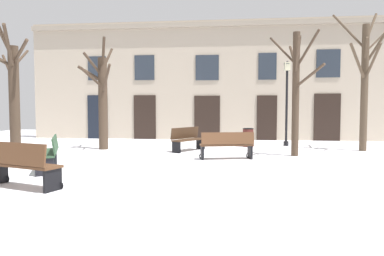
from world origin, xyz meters
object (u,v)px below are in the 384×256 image
object	(u,v)px
tree_near_facade	(365,79)
streetlamp	(287,94)
bench_back_to_back_right	(21,165)
tree_right_of_center	(102,99)
tree_foreground	(13,94)
tree_left_of_center	(296,88)
bench_facing_shops	(188,139)
litter_bin	(248,137)
bench_near_center_tree	(227,145)
bench_near_lamp	(49,152)

from	to	relation	value
tree_near_facade	streetlamp	bearing A→B (deg)	150.39
bench_back_to_back_right	tree_near_facade	bearing A→B (deg)	-123.15
tree_right_of_center	tree_foreground	bearing A→B (deg)	-116.01
tree_left_of_center	tree_near_facade	bearing A→B (deg)	31.69
bench_facing_shops	bench_back_to_back_right	size ratio (longest dim) A/B	0.86
tree_left_of_center	tree_foreground	size ratio (longest dim) A/B	0.99
tree_left_of_center	bench_back_to_back_right	xyz separation A→B (m)	(-6.51, -5.54, -1.85)
tree_foreground	tree_near_facade	distance (m)	12.40
tree_right_of_center	tree_foreground	distance (m)	3.66
litter_bin	bench_near_center_tree	bearing A→B (deg)	-102.97
tree_near_facade	bench_back_to_back_right	distance (m)	12.11
tree_foreground	bench_facing_shops	size ratio (longest dim) A/B	2.72
tree_near_facade	tree_left_of_center	bearing A→B (deg)	-148.31
bench_back_to_back_right	bench_near_center_tree	bearing A→B (deg)	-113.84
tree_near_facade	bench_near_center_tree	xyz separation A→B (m)	(-5.21, -2.80, -2.30)
streetlamp	bench_facing_shops	world-z (taller)	streetlamp
tree_foreground	bench_back_to_back_right	distance (m)	4.46
tree_left_of_center	tree_near_facade	world-z (taller)	tree_near_facade
bench_back_to_back_right	bench_near_center_tree	distance (m)	6.15
bench_back_to_back_right	bench_near_lamp	bearing A→B (deg)	-57.01
tree_right_of_center	bench_back_to_back_right	world-z (taller)	tree_right_of_center
bench_near_lamp	bench_back_to_back_right	distance (m)	2.16
bench_near_lamp	bench_near_center_tree	xyz separation A→B (m)	(4.70, 2.42, -0.01)
tree_near_facade	litter_bin	distance (m)	5.04
tree_near_facade	tree_foreground	bearing A→B (deg)	-161.72
tree_near_facade	tree_right_of_center	bearing A→B (deg)	-176.66
tree_foreground	litter_bin	bearing A→B (deg)	33.29
litter_bin	bench_facing_shops	xyz separation A→B (m)	(-2.39, -1.76, 0.06)
tree_foreground	bench_near_lamp	size ratio (longest dim) A/B	2.20
bench_near_lamp	tree_right_of_center	bearing A→B (deg)	157.97
streetlamp	bench_near_center_tree	world-z (taller)	streetlamp
tree_foreground	litter_bin	world-z (taller)	tree_foreground
litter_bin	bench_back_to_back_right	xyz separation A→B (m)	(-5.05, -8.31, 0.09)
streetlamp	bench_facing_shops	xyz separation A→B (m)	(-4.06, -2.29, -1.80)
tree_left_of_center	bench_back_to_back_right	bearing A→B (deg)	-139.59
tree_foreground	streetlamp	xyz separation A→B (m)	(9.09, 5.40, 0.19)
tree_left_of_center	bench_facing_shops	xyz separation A→B (m)	(-3.85, 1.01, -1.88)
tree_right_of_center	tree_near_facade	size ratio (longest dim) A/B	0.79
bench_near_center_tree	tree_near_facade	bearing A→B (deg)	-164.56
tree_left_of_center	bench_near_lamp	xyz separation A→B (m)	(-7.03, -3.45, -1.87)
tree_foreground	litter_bin	xyz separation A→B (m)	(7.42, 4.87, -1.67)
bench_near_lamp	bench_near_center_tree	bearing A→B (deg)	92.21
tree_left_of_center	bench_facing_shops	world-z (taller)	tree_left_of_center
tree_left_of_center	tree_right_of_center	xyz separation A→B (m)	(-7.28, 1.18, -0.31)
bench_near_lamp	bench_facing_shops	world-z (taller)	bench_facing_shops
streetlamp	bench_near_lamp	xyz separation A→B (m)	(-7.24, -6.74, -1.79)
tree_foreground	bench_near_lamp	world-z (taller)	tree_foreground
tree_right_of_center	bench_near_center_tree	distance (m)	5.64
tree_foreground	bench_near_lamp	distance (m)	2.79
tree_foreground	bench_near_lamp	bearing A→B (deg)	-35.88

